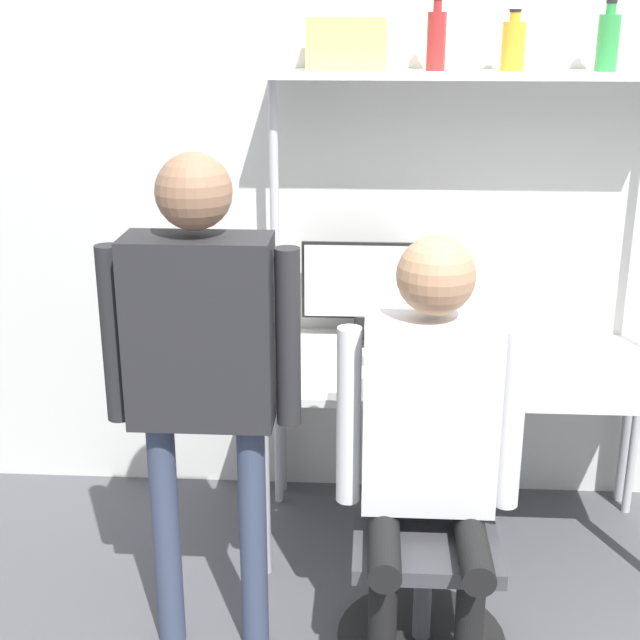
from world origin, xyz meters
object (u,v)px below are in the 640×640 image
(storage_box, at_px, (347,44))
(person_standing, at_px, (201,350))
(bottle_green, at_px, (608,41))
(bottle_amber, at_px, (513,45))
(office_chair, at_px, (423,573))
(cell_phone, at_px, (472,378))
(monitor, at_px, (362,287))
(bottle_red, at_px, (436,40))
(person_seated, at_px, (430,424))
(laptop, at_px, (410,363))

(storage_box, bearing_deg, person_standing, -113.37)
(storage_box, bearing_deg, bottle_green, 0.00)
(bottle_amber, bearing_deg, office_chair, -109.04)
(cell_phone, relative_size, bottle_green, 0.61)
(bottle_green, height_order, bottle_amber, bottle_green)
(monitor, xyz_separation_m, bottle_amber, (0.54, -0.03, 0.94))
(monitor, bearing_deg, cell_phone, -44.29)
(office_chair, xyz_separation_m, bottle_red, (0.03, 0.90, 1.66))
(monitor, relative_size, bottle_red, 1.89)
(person_standing, height_order, storage_box, storage_box)
(storage_box, bearing_deg, person_seated, -72.63)
(office_chair, bearing_deg, cell_phone, 70.49)
(bottle_green, bearing_deg, bottle_red, -180.00)
(person_seated, distance_m, bottle_red, 1.45)
(laptop, distance_m, storage_box, 1.20)
(person_standing, relative_size, storage_box, 5.66)
(laptop, height_order, storage_box, storage_box)
(storage_box, bearing_deg, office_chair, -71.85)
(office_chair, distance_m, person_seated, 0.56)
(bottle_amber, height_order, storage_box, bottle_amber)
(laptop, height_order, person_seated, person_seated)
(storage_box, bearing_deg, monitor, 25.63)
(cell_phone, height_order, office_chair, office_chair)
(cell_phone, distance_m, bottle_red, 1.25)
(laptop, bearing_deg, person_standing, -139.26)
(laptop, bearing_deg, cell_phone, -1.05)
(cell_phone, xyz_separation_m, bottle_green, (0.46, 0.37, 1.18))
(cell_phone, distance_m, person_standing, 1.10)
(person_standing, distance_m, bottle_amber, 1.62)
(person_seated, relative_size, storage_box, 4.85)
(cell_phone, bearing_deg, storage_box, 142.58)
(person_seated, relative_size, person_standing, 0.86)
(monitor, xyz_separation_m, person_standing, (-0.47, -0.97, 0.09))
(monitor, xyz_separation_m, office_chair, (0.23, -0.94, -0.70))
(laptop, distance_m, bottle_green, 1.37)
(cell_phone, relative_size, bottle_red, 0.58)
(laptop, xyz_separation_m, person_seated, (0.04, -0.58, 0.03))
(laptop, height_order, person_standing, person_standing)
(cell_phone, bearing_deg, bottle_green, 38.78)
(person_standing, relative_size, bottle_green, 6.68)
(cell_phone, bearing_deg, monitor, 135.71)
(person_seated, distance_m, bottle_green, 1.59)
(laptop, height_order, cell_phone, laptop)
(laptop, height_order, bottle_red, bottle_red)
(cell_phone, height_order, person_standing, person_standing)
(laptop, xyz_separation_m, bottle_green, (0.69, 0.37, 1.12))
(cell_phone, height_order, bottle_amber, bottle_amber)
(office_chair, height_order, bottle_green, bottle_green)
(monitor, height_order, bottle_green, bottle_green)
(office_chair, distance_m, storage_box, 1.90)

